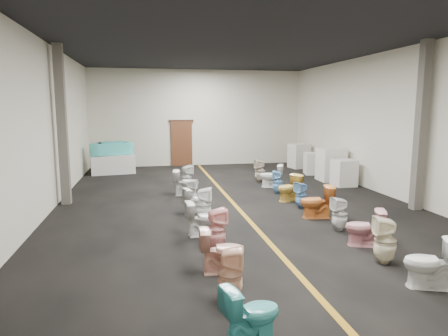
{
  "coord_description": "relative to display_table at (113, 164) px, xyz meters",
  "views": [
    {
      "loc": [
        -2.44,
        -10.93,
        2.79
      ],
      "look_at": [
        -0.1,
        1.0,
        0.91
      ],
      "focal_mm": 32.0,
      "sensor_mm": 36.0,
      "label": 1
    }
  ],
  "objects": [
    {
      "name": "bathtub",
      "position": [
        0.0,
        0.0,
        0.68
      ],
      "size": [
        1.78,
        1.1,
        0.55
      ],
      "rotation": [
        0.0,
        0.0,
        0.37
      ],
      "color": "#42BEB7",
      "rests_on": "display_table"
    },
    {
      "name": "toilet_right_6",
      "position": [
        5.57,
        -7.01,
        -0.02
      ],
      "size": [
        0.43,
        0.43,
        0.73
      ],
      "primitive_type": "imported",
      "rotation": [
        0.0,
        0.0,
        -1.21
      ],
      "color": "#75A8D8",
      "rests_on": "floor"
    },
    {
      "name": "toilet_left_7",
      "position": [
        2.65,
        -5.81,
        -0.05
      ],
      "size": [
        0.41,
        0.41,
        0.69
      ],
      "primitive_type": "imported",
      "rotation": [
        0.0,
        0.0,
        1.16
      ],
      "color": "white",
      "rests_on": "floor"
    },
    {
      "name": "toilet_left_6",
      "position": [
        2.65,
        -6.84,
        -0.06
      ],
      "size": [
        0.72,
        0.52,
        0.66
      ],
      "primitive_type": "imported",
      "rotation": [
        0.0,
        0.0,
        1.83
      ],
      "color": "white",
      "rests_on": "floor"
    },
    {
      "name": "column_left",
      "position": [
        -0.91,
        -5.22,
        1.86
      ],
      "size": [
        0.25,
        0.25,
        4.5
      ],
      "primitive_type": "cube",
      "color": "#59544C",
      "rests_on": "floor"
    },
    {
      "name": "toilet_left_1",
      "position": [
        2.54,
        -11.83,
        0.01
      ],
      "size": [
        0.45,
        0.44,
        0.8
      ],
      "primitive_type": "imported",
      "rotation": [
        0.0,
        0.0,
        1.31
      ],
      "color": "#F3B998",
      "rests_on": "floor"
    },
    {
      "name": "toilet_left_8",
      "position": [
        2.6,
        -4.78,
        0.02
      ],
      "size": [
        0.86,
        0.59,
        0.81
      ],
      "primitive_type": "imported",
      "rotation": [
        0.0,
        0.0,
        1.39
      ],
      "color": "white",
      "rests_on": "floor"
    },
    {
      "name": "toilet_right_10",
      "position": [
        5.51,
        -3.1,
        0.03
      ],
      "size": [
        0.4,
        0.39,
        0.85
      ],
      "primitive_type": "imported",
      "rotation": [
        0.0,
        0.0,
        -1.59
      ],
      "color": "beige",
      "rests_on": "floor"
    },
    {
      "name": "toilet_right_5",
      "position": [
        5.57,
        -8.01,
        0.03
      ],
      "size": [
        0.88,
        0.58,
        0.84
      ],
      "primitive_type": "imported",
      "rotation": [
        0.0,
        0.0,
        -1.72
      ],
      "color": "orange",
      "rests_on": "floor"
    },
    {
      "name": "appliance_crate_a",
      "position": [
        8.24,
        -4.32,
        0.07
      ],
      "size": [
        0.74,
        0.74,
        0.93
      ],
      "primitive_type": "cube",
      "rotation": [
        0.0,
        0.0,
        0.03
      ],
      "color": "silver",
      "rests_on": "floor"
    },
    {
      "name": "toilet_right_2",
      "position": [
        5.53,
        -11.02,
        0.04
      ],
      "size": [
        0.48,
        0.47,
        0.86
      ],
      "primitive_type": "imported",
      "rotation": [
        0.0,
        0.0,
        -1.82
      ],
      "color": "#F4E8C5",
      "rests_on": "floor"
    },
    {
      "name": "aisle_stripe",
      "position": [
        3.84,
        -6.22,
        -0.39
      ],
      "size": [
        0.12,
        15.6,
        0.01
      ],
      "primitive_type": "cube",
      "color": "#996B16",
      "rests_on": "floor"
    },
    {
      "name": "wall_back",
      "position": [
        3.84,
        1.78,
        1.86
      ],
      "size": [
        10.0,
        0.0,
        10.0
      ],
      "primitive_type": "plane",
      "rotation": [
        1.57,
        0.0,
        0.0
      ],
      "color": "beige",
      "rests_on": "ground"
    },
    {
      "name": "appliance_crate_b",
      "position": [
        8.24,
        -3.28,
        0.22
      ],
      "size": [
        0.91,
        0.91,
        1.22
      ],
      "primitive_type": "cube",
      "rotation": [
        0.0,
        0.0,
        -0.02
      ],
      "color": "silver",
      "rests_on": "floor"
    },
    {
      "name": "toilet_left_4",
      "position": [
        2.57,
        -8.83,
        -0.01
      ],
      "size": [
        0.78,
        0.48,
        0.76
      ],
      "primitive_type": "imported",
      "rotation": [
        0.0,
        0.0,
        1.64
      ],
      "color": "white",
      "rests_on": "floor"
    },
    {
      "name": "toilet_left_0",
      "position": [
        2.57,
        -12.89,
        -0.03
      ],
      "size": [
        0.78,
        0.56,
        0.72
      ],
      "primitive_type": "imported",
      "rotation": [
        0.0,
        0.0,
        1.8
      ],
      "color": "#41AEB2",
      "rests_on": "floor"
    },
    {
      "name": "toilet_right_1",
      "position": [
        5.65,
        -12.03,
        0.01
      ],
      "size": [
        0.89,
        0.68,
        0.8
      ],
      "primitive_type": "imported",
      "rotation": [
        0.0,
        0.0,
        -1.91
      ],
      "color": "white",
      "rests_on": "floor"
    },
    {
      "name": "toilet_right_3",
      "position": [
        5.66,
        -10.11,
        -0.01
      ],
      "size": [
        0.86,
        0.68,
        0.77
      ],
      "primitive_type": "imported",
      "rotation": [
        0.0,
        0.0,
        -1.95
      ],
      "color": "pink",
      "rests_on": "floor"
    },
    {
      "name": "toilet_right_7",
      "position": [
        5.54,
        -6.13,
        0.0
      ],
      "size": [
        0.88,
        0.71,
        0.78
      ],
      "primitive_type": "imported",
      "rotation": [
        0.0,
        0.0,
        -1.15
      ],
      "color": "gold",
      "rests_on": "floor"
    },
    {
      "name": "toilet_left_3",
      "position": [
        2.69,
        -9.77,
        0.03
      ],
      "size": [
        0.43,
        0.42,
        0.84
      ],
      "primitive_type": "imported",
      "rotation": [
        0.0,
        0.0,
        1.7
      ],
      "color": "pink",
      "rests_on": "floor"
    },
    {
      "name": "toilet_right_8",
      "position": [
        5.54,
        -5.07,
        -0.02
      ],
      "size": [
        0.44,
        0.44,
        0.75
      ],
      "primitive_type": "imported",
      "rotation": [
        0.0,
        0.0,
        -1.94
      ],
      "color": "#75AEDA",
      "rests_on": "floor"
    },
    {
      "name": "wall_left",
      "position": [
        -1.16,
        -6.22,
        1.86
      ],
      "size": [
        0.0,
        16.0,
        16.0
      ],
      "primitive_type": "plane",
      "rotation": [
        1.57,
        0.0,
        1.57
      ],
      "color": "beige",
      "rests_on": "ground"
    },
    {
      "name": "toilet_right_9",
      "position": [
        5.64,
        -4.07,
        0.01
      ],
      "size": [
        0.91,
        0.73,
        0.81
      ],
      "primitive_type": "imported",
      "rotation": [
        0.0,
        0.0,
        -1.98
      ],
      "color": "white",
      "rests_on": "floor"
    },
    {
      "name": "toilet_left_2",
      "position": [
        2.61,
        -10.84,
        -0.01
      ],
      "size": [
        0.78,
        0.49,
        0.77
      ],
      "primitive_type": "imported",
      "rotation": [
        0.0,
        0.0,
        1.5
      ],
      "color": "#E5A692",
      "rests_on": "floor"
    },
    {
      "name": "wall_right",
      "position": [
        8.84,
        -6.22,
        1.86
      ],
      "size": [
        0.0,
        16.0,
        16.0
      ],
      "primitive_type": "plane",
      "rotation": [
        1.57,
        0.0,
        -1.57
      ],
      "color": "beige",
      "rests_on": "ground"
    },
    {
      "name": "appliance_crate_d",
      "position": [
        8.24,
        -0.05,
        0.16
      ],
      "size": [
        0.89,
        0.89,
        1.1
      ],
      "primitive_type": "cube",
      "rotation": [
        0.0,
        0.0,
        0.17
      ],
      "color": "silver",
      "rests_on": "floor"
    },
    {
      "name": "floor",
      "position": [
        3.84,
        -6.22,
        -0.39
      ],
      "size": [
        16.0,
        16.0,
        0.0
      ],
      "primitive_type": "plane",
      "color": "black",
      "rests_on": "ground"
    },
    {
      "name": "back_door",
      "position": [
        3.04,
        1.72,
        0.66
      ],
      "size": [
        1.0,
        0.1,
        2.1
      ],
      "primitive_type": "cube",
      "color": "#562D19",
      "rests_on": "floor"
    },
    {
      "name": "toilet_left_5",
      "position": [
        2.72,
        -7.84,
        0.04
      ],
      "size": [
        0.47,
        0.46,
        0.86
      ],
      "primitive_type": "imported",
      "rotation": [
        0.0,
        0.0,
        1.36
      ],
      "color": "white",
      "rests_on": "floor"
    },
    {
      "name": "appliance_crate_c",
      "position": [
        8.24,
        -1.77,
        0.05
      ],
      "size": [
        0.93,
        0.93,
        0.89
      ],
      "primitive_type": "cube",
      "rotation": [
        0.0,
        0.0,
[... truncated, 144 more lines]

